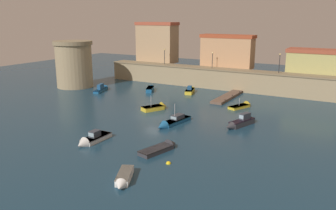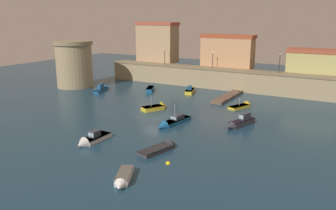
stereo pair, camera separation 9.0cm
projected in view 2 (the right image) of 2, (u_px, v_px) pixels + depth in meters
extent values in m
plane|color=#19384C|center=(153.00, 116.00, 53.93)|extent=(139.78, 139.78, 0.00)
cube|color=#9E8966|center=(216.00, 79.00, 74.52)|extent=(51.70, 3.65, 4.03)
cube|color=#817053|center=(216.00, 69.00, 74.00)|extent=(51.70, 3.95, 0.24)
cube|color=tan|center=(157.00, 44.00, 84.53)|extent=(9.61, 4.33, 8.88)
cube|color=#AB4C35|center=(157.00, 24.00, 83.35)|extent=(10.00, 4.50, 0.70)
cube|color=tan|center=(227.00, 53.00, 75.74)|extent=(11.28, 3.54, 6.42)
cube|color=#A54527|center=(228.00, 36.00, 74.86)|extent=(11.73, 3.69, 0.70)
cube|color=tan|center=(316.00, 63.00, 67.94)|extent=(10.47, 5.05, 4.07)
cube|color=#9D4730|center=(317.00, 51.00, 67.35)|extent=(10.89, 5.26, 0.70)
cylinder|color=#9E8966|center=(74.00, 66.00, 75.26)|extent=(7.66, 7.66, 9.10)
cylinder|color=#867556|center=(73.00, 43.00, 74.04)|extent=(8.27, 8.27, 0.80)
cube|color=brown|center=(228.00, 97.00, 65.74)|extent=(2.13, 11.78, 0.45)
cylinder|color=#43342A|center=(239.00, 93.00, 68.54)|extent=(0.20, 0.20, 0.70)
cylinder|color=#43342A|center=(232.00, 97.00, 65.24)|extent=(0.20, 0.20, 0.70)
cylinder|color=#43342A|center=(225.00, 101.00, 61.94)|extent=(0.20, 0.20, 0.70)
cylinder|color=black|center=(165.00, 57.00, 79.68)|extent=(0.12, 0.12, 3.23)
sphere|color=#F9D172|center=(165.00, 49.00, 79.24)|extent=(0.32, 0.32, 0.32)
cylinder|color=black|center=(212.00, 61.00, 74.00)|extent=(0.12, 0.12, 3.07)
sphere|color=#F9D172|center=(213.00, 53.00, 73.58)|extent=(0.32, 0.32, 0.32)
cylinder|color=black|center=(279.00, 64.00, 67.21)|extent=(0.12, 0.12, 3.47)
sphere|color=#F9D172|center=(280.00, 54.00, 66.74)|extent=(0.32, 0.32, 0.32)
cube|color=#195689|center=(150.00, 89.00, 71.55)|extent=(2.69, 4.06, 0.83)
cone|color=#195689|center=(152.00, 87.00, 73.93)|extent=(1.47, 1.46, 1.11)
cube|color=#0C2633|center=(150.00, 87.00, 71.46)|extent=(2.74, 4.14, 0.08)
cube|color=gold|center=(190.00, 91.00, 69.86)|extent=(2.50, 4.40, 0.76)
cone|color=gold|center=(192.00, 89.00, 72.34)|extent=(1.56, 1.49, 1.28)
cube|color=brown|center=(190.00, 90.00, 69.78)|extent=(2.55, 4.48, 0.08)
cube|color=navy|center=(190.00, 88.00, 69.46)|extent=(1.04, 1.15, 0.74)
cube|color=#333338|center=(242.00, 123.00, 49.05)|extent=(2.56, 4.67, 0.82)
cone|color=#333338|center=(229.00, 127.00, 47.21)|extent=(1.49, 1.56, 1.16)
cube|color=black|center=(242.00, 120.00, 48.96)|extent=(2.61, 4.77, 0.08)
cube|color=#333842|center=(245.00, 116.00, 49.25)|extent=(1.28, 1.86, 0.87)
cube|color=#99B7C6|center=(241.00, 117.00, 48.69)|extent=(0.70, 0.28, 0.52)
cube|color=gold|center=(153.00, 108.00, 57.08)|extent=(3.10, 3.91, 0.69)
cone|color=gold|center=(164.00, 106.00, 58.26)|extent=(1.87, 1.60, 1.60)
cube|color=#835F17|center=(153.00, 106.00, 57.01)|extent=(3.16, 3.99, 0.08)
cylinder|color=#B2B2B7|center=(151.00, 101.00, 56.62)|extent=(0.08, 0.08, 1.79)
cube|color=#195689|center=(101.00, 90.00, 71.62)|extent=(2.72, 5.30, 0.53)
cone|color=#195689|center=(107.00, 87.00, 74.70)|extent=(1.48, 1.67, 1.09)
cube|color=#091F43|center=(101.00, 89.00, 71.56)|extent=(2.77, 5.41, 0.08)
cube|color=navy|center=(101.00, 86.00, 71.41)|extent=(1.30, 2.17, 0.97)
cube|color=#99B7C6|center=(103.00, 85.00, 72.37)|extent=(0.61, 0.25, 0.58)
cube|color=#195689|center=(176.00, 121.00, 50.29)|extent=(2.26, 5.56, 0.53)
cone|color=#195689|center=(161.00, 127.00, 47.74)|extent=(1.62, 1.59, 1.44)
cube|color=#092630|center=(176.00, 120.00, 50.23)|extent=(2.31, 5.67, 0.08)
cube|color=#333842|center=(178.00, 117.00, 50.43)|extent=(1.39, 2.08, 0.63)
cube|color=#99B7C6|center=(173.00, 118.00, 49.68)|extent=(1.01, 0.20, 0.38)
cylinder|color=#B2B2B7|center=(175.00, 112.00, 49.67)|extent=(0.08, 0.08, 2.39)
cube|color=silver|center=(96.00, 138.00, 43.23)|extent=(1.63, 4.17, 0.56)
cone|color=silver|center=(81.00, 145.00, 41.03)|extent=(1.54, 1.17, 1.54)
cube|color=#665F5F|center=(96.00, 136.00, 43.17)|extent=(1.66, 4.25, 0.08)
cube|color=#333842|center=(95.00, 134.00, 42.85)|extent=(0.94, 1.30, 0.79)
cube|color=#99B7C6|center=(91.00, 135.00, 42.30)|extent=(0.85, 0.06, 0.47)
cube|color=#333338|center=(156.00, 150.00, 39.41)|extent=(2.55, 4.48, 0.53)
cone|color=#333338|center=(172.00, 144.00, 41.25)|extent=(1.73, 1.51, 1.48)
cube|color=black|center=(156.00, 148.00, 39.36)|extent=(2.60, 4.57, 0.08)
cube|color=gold|center=(239.00, 107.00, 58.43)|extent=(2.85, 4.25, 0.46)
cone|color=gold|center=(249.00, 104.00, 59.93)|extent=(1.71, 1.56, 1.40)
cube|color=#7B6B10|center=(239.00, 106.00, 58.39)|extent=(2.91, 4.34, 0.08)
cylinder|color=#B2B2B7|center=(239.00, 102.00, 58.24)|extent=(0.08, 0.08, 1.22)
cube|color=white|center=(124.00, 176.00, 32.91)|extent=(2.58, 3.62, 0.68)
cone|color=white|center=(120.00, 186.00, 30.83)|extent=(1.44, 1.36, 1.14)
cube|color=slate|center=(124.00, 173.00, 32.84)|extent=(2.63, 3.70, 0.08)
sphere|color=yellow|center=(168.00, 164.00, 36.44)|extent=(0.53, 0.53, 0.53)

